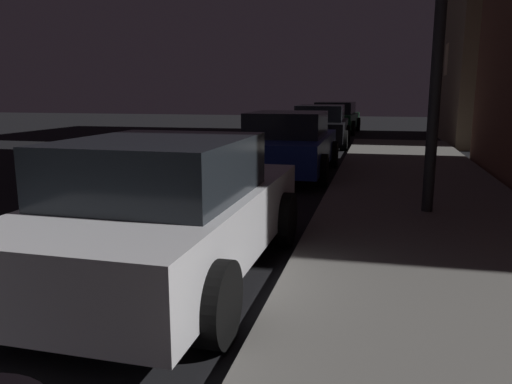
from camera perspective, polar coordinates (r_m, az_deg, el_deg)
car_white at (r=5.00m, az=-9.95°, el=-2.06°), size 2.06×4.13×1.43m
car_blue at (r=11.34m, az=3.70°, el=5.56°), size 2.10×4.45×1.43m
car_black at (r=17.74m, az=7.44°, el=7.60°), size 2.08×4.37×1.43m
car_green at (r=23.73m, az=9.11°, el=8.49°), size 2.25×4.44×1.43m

